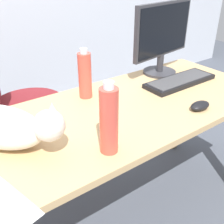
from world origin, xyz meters
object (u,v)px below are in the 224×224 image
at_px(monitor, 163,36).
at_px(computer_mouse, 200,106).
at_px(keyboard, 180,81).
at_px(office_chair, 23,121).
at_px(cat, 5,126).
at_px(water_bottle, 85,75).
at_px(spray_bottle, 109,120).

bearing_deg(monitor, computer_mouse, -112.25).
bearing_deg(keyboard, computer_mouse, -121.61).
height_order(office_chair, keyboard, office_chair).
relative_size(cat, water_bottle, 2.11).
relative_size(office_chair, cat, 1.78).
height_order(monitor, keyboard, monitor).
distance_m(office_chair, water_bottle, 0.66).
bearing_deg(office_chair, monitor, -30.98).
bearing_deg(water_bottle, cat, -157.77).
xyz_separation_m(computer_mouse, spray_bottle, (-0.53, -0.01, 0.11)).
distance_m(keyboard, computer_mouse, 0.31).
relative_size(monitor, keyboard, 1.09).
distance_m(keyboard, spray_bottle, 0.75).
bearing_deg(water_bottle, monitor, 1.87).
height_order(monitor, cat, monitor).
bearing_deg(computer_mouse, office_chair, 122.32).
distance_m(office_chair, computer_mouse, 1.11).
distance_m(water_bottle, spray_bottle, 0.47).
bearing_deg(keyboard, water_bottle, 162.63).
height_order(cat, water_bottle, water_bottle).
relative_size(keyboard, cat, 0.83).
xyz_separation_m(keyboard, spray_bottle, (-0.69, -0.27, 0.11)).
distance_m(cat, spray_bottle, 0.38).
xyz_separation_m(keyboard, cat, (-0.97, -0.02, 0.07)).
bearing_deg(cat, office_chair, 69.54).
bearing_deg(cat, water_bottle, 22.23).
bearing_deg(monitor, keyboard, -96.14).
distance_m(office_chair, spray_bottle, 1.00).
xyz_separation_m(keyboard, computer_mouse, (-0.16, -0.26, 0.00)).
bearing_deg(computer_mouse, water_bottle, 130.03).
distance_m(computer_mouse, water_bottle, 0.57).
bearing_deg(monitor, spray_bottle, -147.36).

